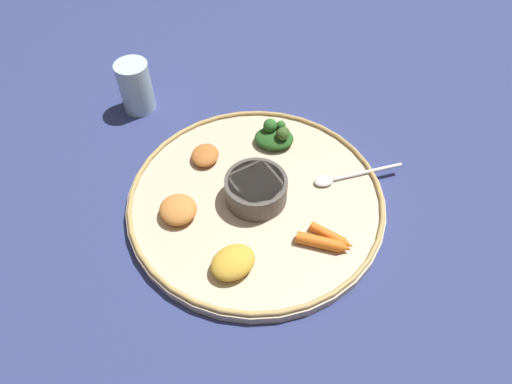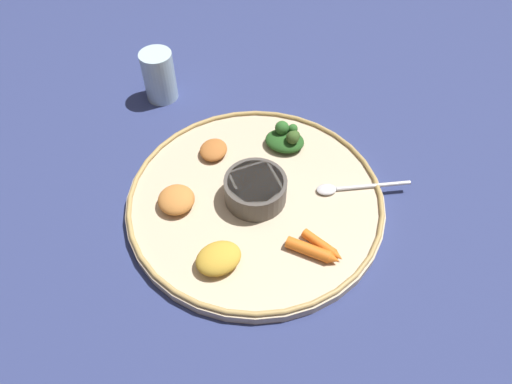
{
  "view_description": "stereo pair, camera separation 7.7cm",
  "coord_description": "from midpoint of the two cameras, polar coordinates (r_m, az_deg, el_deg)",
  "views": [
    {
      "loc": [
        0.08,
        0.48,
        0.63
      ],
      "look_at": [
        0.0,
        0.0,
        0.03
      ],
      "focal_mm": 32.8,
      "sensor_mm": 36.0,
      "label": 1
    },
    {
      "loc": [
        0.0,
        0.48,
        0.63
      ],
      "look_at": [
        0.0,
        0.0,
        0.03
      ],
      "focal_mm": 32.8,
      "sensor_mm": 36.0,
      "label": 2
    }
  ],
  "objects": [
    {
      "name": "platter",
      "position": [
        0.79,
        2.79,
        -1.26
      ],
      "size": [
        0.43,
        0.43,
        0.02
      ],
      "primitive_type": "cylinder",
      "color": "#C6B293",
      "rests_on": "ground_plane"
    },
    {
      "name": "mound_lentil_yellow",
      "position": [
        0.69,
        -1.35,
        -8.29
      ],
      "size": [
        0.09,
        0.08,
        0.03
      ],
      "primitive_type": "ellipsoid",
      "rotation": [
        0.0,
        0.0,
        3.64
      ],
      "color": "gold",
      "rests_on": "platter"
    },
    {
      "name": "mound_chickpea",
      "position": [
        0.84,
        -2.55,
        5.01
      ],
      "size": [
        0.06,
        0.07,
        0.02
      ],
      "primitive_type": "ellipsoid",
      "rotation": [
        0.0,
        0.0,
        1.28
      ],
      "color": "#B2662D",
      "rests_on": "platter"
    },
    {
      "name": "mound_squash",
      "position": [
        0.76,
        -6.82,
        -1.1
      ],
      "size": [
        0.07,
        0.07,
        0.03
      ],
      "primitive_type": "ellipsoid",
      "rotation": [
        0.0,
        0.0,
        4.88
      ],
      "color": "#C67A38",
      "rests_on": "platter"
    },
    {
      "name": "drinking_glass",
      "position": [
        0.97,
        -9.37,
        13.34
      ],
      "size": [
        0.06,
        0.06,
        0.1
      ],
      "color": "silver",
      "rests_on": "ground_plane"
    },
    {
      "name": "platter_rim",
      "position": [
        0.78,
        2.82,
        -0.73
      ],
      "size": [
        0.42,
        0.42,
        0.01
      ],
      "primitive_type": "torus",
      "color": "tan",
      "rests_on": "platter"
    },
    {
      "name": "carrot_outer",
      "position": [
        0.73,
        11.16,
        -6.57
      ],
      "size": [
        0.06,
        0.06,
        0.01
      ],
      "color": "orange",
      "rests_on": "platter"
    },
    {
      "name": "spoon",
      "position": [
        0.81,
        13.92,
        0.34
      ],
      "size": [
        0.16,
        0.03,
        0.01
      ],
      "color": "silver",
      "rests_on": "platter"
    },
    {
      "name": "carrot_near_spoon",
      "position": [
        0.72,
        9.99,
        -7.29
      ],
      "size": [
        0.08,
        0.05,
        0.02
      ],
      "color": "orange",
      "rests_on": "platter"
    },
    {
      "name": "ground_plane",
      "position": [
        0.79,
        2.77,
        -1.64
      ],
      "size": [
        2.4,
        2.4,
        0.0
      ],
      "primitive_type": "plane",
      "color": "navy"
    },
    {
      "name": "center_bowl",
      "position": [
        0.76,
        2.88,
        0.23
      ],
      "size": [
        0.1,
        0.1,
        0.04
      ],
      "color": "#4C4742",
      "rests_on": "platter"
    },
    {
      "name": "greens_pile",
      "position": [
        0.85,
        6.31,
        6.39
      ],
      "size": [
        0.08,
        0.08,
        0.04
      ],
      "color": "#23511E",
      "rests_on": "platter"
    }
  ]
}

